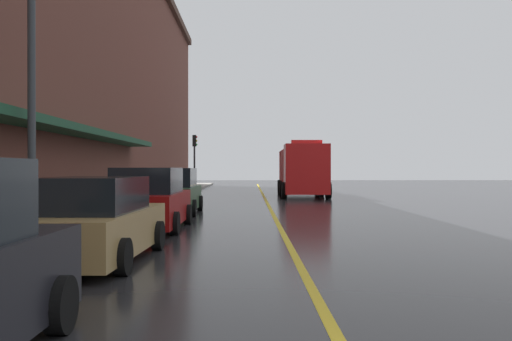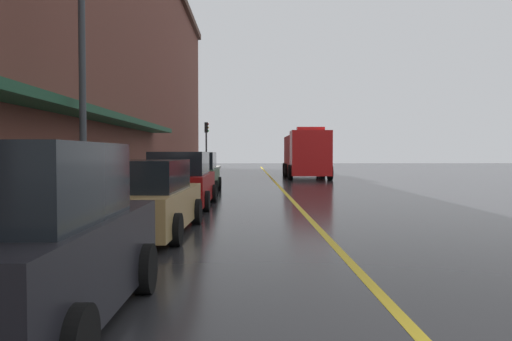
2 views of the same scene
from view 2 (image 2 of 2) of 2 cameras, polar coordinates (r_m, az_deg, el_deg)
The scene contains 14 objects.
ground_plane at distance 28.76m, azimuth 2.39°, elevation -1.57°, with size 112.00×112.00×0.00m, color #232326.
sidewalk_left at distance 29.06m, azimuth -9.91°, elevation -1.41°, with size 2.40×70.00×0.15m, color #9E9B93.
lane_center_stripe at distance 28.76m, azimuth 2.39°, elevation -1.56°, with size 0.16×70.00×0.01m, color gold.
brick_building_left at distance 30.76m, azimuth -24.80°, elevation 12.96°, with size 13.96×64.00×15.45m.
parked_car_0 at distance 5.67m, azimuth -24.00°, elevation -7.55°, with size 1.99×4.18×1.91m.
parked_car_1 at distance 11.52m, azimuth -12.28°, elevation -3.16°, with size 2.19×4.87×1.64m.
parked_car_2 at distance 17.09m, azimuth -8.39°, elevation -1.19°, with size 2.15×4.77×1.83m.
parked_car_3 at distance 22.80m, azimuth -6.55°, elevation -0.39°, with size 1.96×4.80×1.82m.
fire_truck at distance 36.26m, azimuth 5.59°, elevation 1.78°, with size 2.96×8.13×3.46m.
parking_meter_0 at distance 21.73m, azimuth -10.68°, elevation 0.03°, with size 0.14×0.18×1.33m.
parking_meter_1 at distance 17.73m, azimuth -12.90°, elevation -0.43°, with size 0.14×0.18×1.33m.
parking_meter_2 at distance 9.66m, azimuth -23.27°, elevation -2.57°, with size 0.14×0.18×1.33m.
street_lamp_left at distance 14.19m, azimuth -18.89°, elevation 12.45°, with size 0.44×0.44×6.94m.
traffic_light_near at distance 45.03m, azimuth -5.57°, elevation 3.74°, with size 0.38×0.36×4.30m.
Camera 2 is at (-1.69, -3.66, 1.81)m, focal length 35.75 mm.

